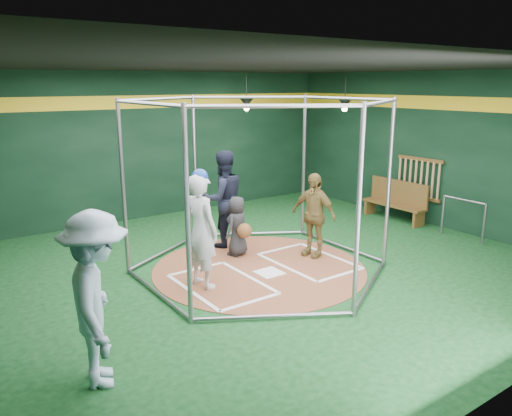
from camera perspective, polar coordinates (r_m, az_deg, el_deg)
room_shell at (r=8.54m, az=0.36°, el=4.14°), size 10.10×9.10×3.53m
clay_disc at (r=9.01m, az=0.37°, el=-6.89°), size 3.80×3.80×0.01m
home_plate at (r=8.78m, az=1.53°, el=-7.39°), size 0.43×0.43×0.01m
batter_box_left at (r=8.32m, az=-3.98°, el=-8.67°), size 1.17×1.77×0.01m
batter_box_right at (r=9.38m, az=6.01°, el=-6.03°), size 1.17×1.77×0.01m
batting_cage at (r=8.58m, az=0.39°, el=2.46°), size 4.05×4.67×3.00m
bat_rack at (r=12.40m, az=18.08°, el=3.27°), size 0.07×1.25×0.98m
pendant_lamp_near at (r=12.63m, az=-1.09°, el=11.87°), size 0.34×0.34×0.90m
pendant_lamp_far at (r=12.55m, az=10.12°, el=11.65°), size 0.34×0.34×0.90m
batter_figure at (r=7.99m, az=-6.27°, el=-2.44°), size 0.56×0.75×1.93m
visitor_leopard at (r=9.48m, az=6.58°, el=-0.77°), size 0.63×1.01×1.60m
catcher_figure at (r=9.50m, az=-2.11°, el=-2.10°), size 0.66×0.67×1.15m
umpire at (r=9.99m, az=-3.79°, el=1.05°), size 1.01×0.82×1.94m
bystander_blue at (r=5.69m, az=-17.67°, el=-9.94°), size 1.08×1.43×1.96m
dugout_bench at (r=12.49m, az=15.72°, el=0.90°), size 0.39×1.65×0.96m
steel_railing at (r=11.39m, az=22.61°, el=-0.46°), size 0.05×1.01×0.87m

